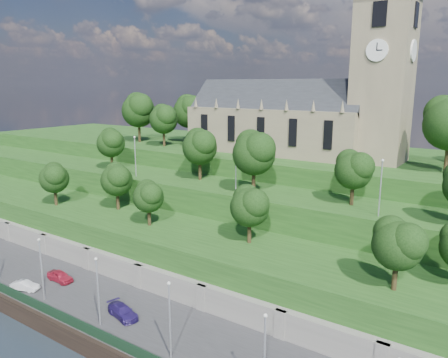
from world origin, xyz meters
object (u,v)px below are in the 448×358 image
Objects in this scene: church at (302,112)px; car_right at (123,312)px; car_left at (60,276)px; car_middle at (25,286)px.

church is 8.55× the size of car_right.
church is 45.59m from car_right.
car_left is 0.89× the size of car_right.
car_right is (14.94, 2.43, 0.06)m from car_middle.
car_left is at bearing -111.53° from church.
car_right reaches higher than car_middle.
church is 9.56× the size of car_left.
car_right is at bearing -100.94° from car_middle.
church is at bearing -41.49° from car_middle.
car_right is at bearing -92.78° from church.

